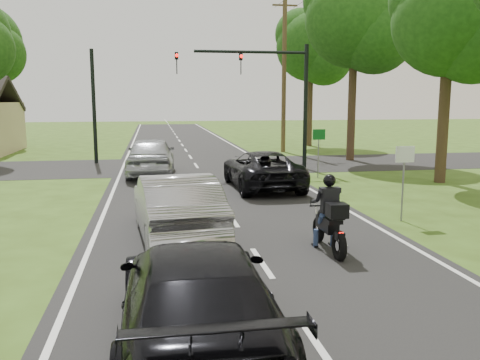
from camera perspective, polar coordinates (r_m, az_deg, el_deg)
name	(u,v)px	position (r m, az deg, el deg)	size (l,w,h in m)	color
ground	(262,263)	(10.84, 2.46, -9.31)	(140.00, 140.00, 0.00)	#354D15
road	(209,185)	(20.45, -3.50, -0.53)	(8.00, 100.00, 0.01)	black
cross_road	(196,166)	(26.36, -4.95, 1.62)	(60.00, 7.00, 0.01)	black
motorcycle_rider	(330,221)	(11.62, 10.04, -4.57)	(0.59, 2.07, 1.78)	black
dark_suv	(262,169)	(19.60, 2.49, 1.21)	(2.40, 5.20, 1.44)	black
silver_sedan	(176,207)	(12.45, -7.22, -3.00)	(1.72, 4.94, 1.63)	#A0A0A4
silver_suv	(151,156)	(23.17, -9.97, 2.68)	(2.06, 5.13, 1.75)	#A9ADB1
dark_car_behind	(196,295)	(7.16, -4.91, -12.77)	(2.09, 5.15, 1.49)	black
traffic_signal	(268,84)	(24.68, 3.21, 10.75)	(6.38, 0.44, 6.00)	black
signal_pole_far	(94,107)	(28.21, -16.08, 7.89)	(0.20, 0.20, 6.00)	black
utility_pole_far	(284,72)	(33.17, 4.97, 11.94)	(1.60, 0.28, 10.00)	brown
sign_white	(404,165)	(14.85, 17.97, 1.61)	(0.55, 0.07, 2.12)	slate
sign_green	(319,141)	(22.27, 8.84, 4.30)	(0.55, 0.07, 2.12)	slate
tree_row_c	(458,26)	(22.49, 23.28, 15.57)	(4.80, 4.65, 8.76)	#332316
tree_row_d	(362,24)	(29.37, 13.50, 16.71)	(5.76, 5.58, 10.45)	#332316
tree_row_e	(315,51)	(37.83, 8.46, 14.18)	(5.28, 5.12, 9.61)	#332316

